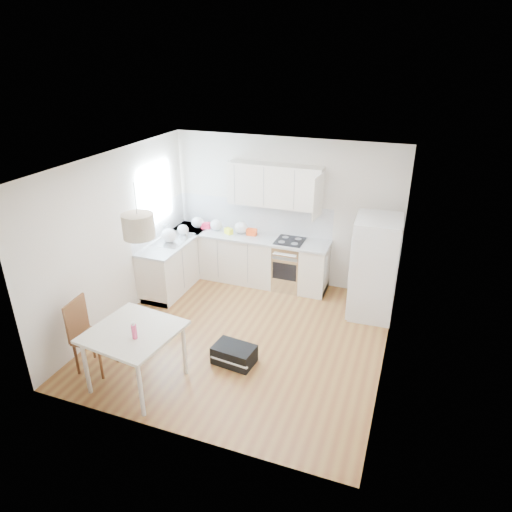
{
  "coord_description": "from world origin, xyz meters",
  "views": [
    {
      "loc": [
        2.23,
        -5.49,
        4.06
      ],
      "look_at": [
        0.07,
        0.4,
        1.2
      ],
      "focal_mm": 32.0,
      "sensor_mm": 36.0,
      "label": 1
    }
  ],
  "objects": [
    {
      "name": "floor",
      "position": [
        0.0,
        0.0,
        0.0
      ],
      "size": [
        4.2,
        4.2,
        0.0
      ],
      "primitive_type": "plane",
      "color": "brown",
      "rests_on": "ground"
    },
    {
      "name": "ceiling",
      "position": [
        0.0,
        0.0,
        2.7
      ],
      "size": [
        4.2,
        4.2,
        0.0
      ],
      "primitive_type": "plane",
      "rotation": [
        3.14,
        0.0,
        0.0
      ],
      "color": "white",
      "rests_on": "wall_back"
    },
    {
      "name": "wall_back",
      "position": [
        0.0,
        2.1,
        1.35
      ],
      "size": [
        4.2,
        0.0,
        4.2
      ],
      "primitive_type": "plane",
      "rotation": [
        1.57,
        0.0,
        0.0
      ],
      "color": "beige",
      "rests_on": "floor"
    },
    {
      "name": "wall_left",
      "position": [
        -2.1,
        0.0,
        1.35
      ],
      "size": [
        0.0,
        4.2,
        4.2
      ],
      "primitive_type": "plane",
      "rotation": [
        1.57,
        0.0,
        1.57
      ],
      "color": "beige",
      "rests_on": "floor"
    },
    {
      "name": "wall_right",
      "position": [
        2.1,
        0.0,
        1.35
      ],
      "size": [
        0.0,
        4.2,
        4.2
      ],
      "primitive_type": "plane",
      "rotation": [
        1.57,
        0.0,
        -1.57
      ],
      "color": "beige",
      "rests_on": "floor"
    },
    {
      "name": "window_glassblock",
      "position": [
        -2.09,
        1.15,
        1.75
      ],
      "size": [
        0.02,
        1.0,
        1.0
      ],
      "primitive_type": "cube",
      "color": "#BFE0F9",
      "rests_on": "wall_left"
    },
    {
      "name": "cabinets_back",
      "position": [
        -0.6,
        1.8,
        0.44
      ],
      "size": [
        3.0,
        0.6,
        0.88
      ],
      "primitive_type": "cube",
      "color": "silver",
      "rests_on": "floor"
    },
    {
      "name": "cabinets_left",
      "position": [
        -1.8,
        1.2,
        0.44
      ],
      "size": [
        0.6,
        1.8,
        0.88
      ],
      "primitive_type": "cube",
      "color": "silver",
      "rests_on": "floor"
    },
    {
      "name": "counter_back",
      "position": [
        -0.6,
        1.8,
        0.9
      ],
      "size": [
        3.02,
        0.64,
        0.04
      ],
      "primitive_type": "cube",
      "color": "silver",
      "rests_on": "cabinets_back"
    },
    {
      "name": "counter_left",
      "position": [
        -1.8,
        1.2,
        0.9
      ],
      "size": [
        0.64,
        1.82,
        0.04
      ],
      "primitive_type": "cube",
      "color": "silver",
      "rests_on": "cabinets_left"
    },
    {
      "name": "backsplash_back",
      "position": [
        -0.6,
        2.09,
        1.21
      ],
      "size": [
        3.0,
        0.01,
        0.58
      ],
      "primitive_type": "cube",
      "color": "white",
      "rests_on": "wall_back"
    },
    {
      "name": "backsplash_left",
      "position": [
        -2.09,
        1.2,
        1.21
      ],
      "size": [
        0.01,
        1.8,
        0.58
      ],
      "primitive_type": "cube",
      "color": "white",
      "rests_on": "wall_left"
    },
    {
      "name": "upper_cabinets",
      "position": [
        -0.15,
        1.94,
        1.88
      ],
      "size": [
        1.7,
        0.32,
        0.75
      ],
      "primitive_type": "cube",
      "color": "silver",
      "rests_on": "wall_back"
    },
    {
      "name": "range_oven",
      "position": [
        0.2,
        1.8,
        0.44
      ],
      "size": [
        0.5,
        0.61,
        0.88
      ],
      "primitive_type": null,
      "color": "silver",
      "rests_on": "floor"
    },
    {
      "name": "sink",
      "position": [
        -1.8,
        1.15,
        0.92
      ],
      "size": [
        0.5,
        0.8,
        0.16
      ],
      "primitive_type": null,
      "color": "silver",
      "rests_on": "counter_left"
    },
    {
      "name": "refrigerator",
      "position": [
        1.75,
        1.4,
        0.84
      ],
      "size": [
        0.85,
        0.88,
        1.68
      ],
      "primitive_type": null,
      "rotation": [
        0.0,
        0.0,
        0.05
      ],
      "color": "silver",
      "rests_on": "floor"
    },
    {
      "name": "dining_table",
      "position": [
        -0.9,
        -1.48,
        0.73
      ],
      "size": [
        1.17,
        1.17,
        0.83
      ],
      "rotation": [
        0.0,
        0.0,
        -0.12
      ],
      "color": "beige",
      "rests_on": "floor"
    },
    {
      "name": "dining_chair",
      "position": [
        -1.61,
        -1.41,
        0.52
      ],
      "size": [
        0.48,
        0.48,
        1.05
      ],
      "primitive_type": null,
      "rotation": [
        0.0,
        0.0,
        0.08
      ],
      "color": "#472415",
      "rests_on": "floor"
    },
    {
      "name": "drink_bottle",
      "position": [
        -0.77,
        -1.62,
        0.94
      ],
      "size": [
        0.08,
        0.08,
        0.23
      ],
      "primitive_type": "cylinder",
      "rotation": [
        0.0,
        0.0,
        -0.35
      ],
      "color": "#DA3C67",
      "rests_on": "dining_table"
    },
    {
      "name": "gym_bag",
      "position": [
        0.12,
        -0.65,
        0.13
      ],
      "size": [
        0.61,
        0.44,
        0.26
      ],
      "primitive_type": "cube",
      "rotation": [
        0.0,
        0.0,
        -0.11
      ],
      "color": "black",
      "rests_on": "floor"
    },
    {
      "name": "pendant_lamp",
      "position": [
        -0.77,
        -1.29,
        2.18
      ],
      "size": [
        0.48,
        0.48,
        0.29
      ],
      "primitive_type": "cylinder",
      "rotation": [
        0.0,
        0.0,
        0.35
      ],
      "color": "#BCAE91",
      "rests_on": "ceiling"
    },
    {
      "name": "grocery_bag_a",
      "position": [
        -1.65,
        1.83,
        1.03
      ],
      "size": [
        0.24,
        0.21,
        0.22
      ],
      "primitive_type": "ellipsoid",
      "color": "white",
      "rests_on": "counter_back"
    },
    {
      "name": "grocery_bag_b",
      "position": [
        -1.26,
        1.84,
        1.03
      ],
      "size": [
        0.24,
        0.2,
        0.21
      ],
      "primitive_type": "ellipsoid",
      "color": "white",
      "rests_on": "counter_back"
    },
    {
      "name": "grocery_bag_c",
      "position": [
        -0.76,
        1.84,
        1.03
      ],
      "size": [
        0.25,
        0.22,
        0.23
      ],
      "primitive_type": "ellipsoid",
      "color": "white",
      "rests_on": "counter_back"
    },
    {
      "name": "grocery_bag_d",
      "position": [
        -1.75,
        1.43,
        1.02
      ],
      "size": [
        0.21,
        0.18,
        0.19
      ],
      "primitive_type": "ellipsoid",
      "color": "white",
      "rests_on": "counter_back"
    },
    {
      "name": "grocery_bag_e",
      "position": [
        -1.81,
        1.02,
        1.05
      ],
      "size": [
        0.28,
        0.24,
        0.25
      ],
      "primitive_type": "ellipsoid",
      "color": "white",
      "rests_on": "counter_left"
    },
    {
      "name": "snack_orange",
      "position": [
        -0.54,
        1.83,
        0.98
      ],
      "size": [
        0.18,
        0.11,
        0.12
      ],
      "primitive_type": "cube",
      "rotation": [
        0.0,
        0.0,
        0.0
      ],
      "color": "#F04715",
      "rests_on": "counter_back"
    },
    {
      "name": "snack_yellow",
      "position": [
        -0.97,
        1.75,
        0.97
      ],
      "size": [
        0.18,
        0.16,
        0.11
      ],
      "primitive_type": "cube",
      "rotation": [
        0.0,
        0.0,
        -0.48
      ],
      "color": "#F5F626",
      "rests_on": "counter_back"
    },
    {
      "name": "snack_red",
      "position": [
        -1.49,
        1.85,
        0.98
      ],
      "size": [
        0.19,
        0.14,
        0.12
      ],
      "primitive_type": "cube",
      "rotation": [
        0.0,
        0.0,
        0.22
      ],
      "color": "#B41631",
      "rests_on": "counter_back"
    }
  ]
}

